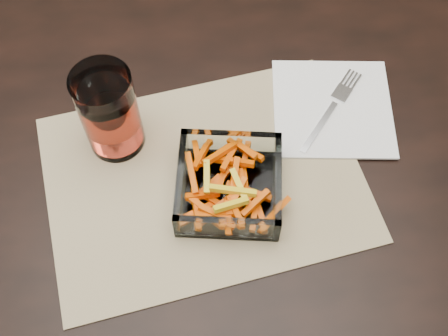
{
  "coord_description": "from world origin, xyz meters",
  "views": [
    {
      "loc": [
        -0.03,
        -0.47,
        1.47
      ],
      "look_at": [
        0.01,
        -0.09,
        0.78
      ],
      "focal_mm": 45.0,
      "sensor_mm": 36.0,
      "label": 1
    }
  ],
  "objects_px": {
    "glass_bowl": "(229,186)",
    "tumbler": "(110,114)",
    "fork": "(332,107)",
    "dining_table": "(210,156)"
  },
  "relations": [
    {
      "from": "tumbler",
      "to": "fork",
      "type": "distance_m",
      "value": 0.34
    },
    {
      "from": "glass_bowl",
      "to": "dining_table",
      "type": "bearing_deg",
      "value": 98.32
    },
    {
      "from": "glass_bowl",
      "to": "tumbler",
      "type": "height_order",
      "value": "tumbler"
    },
    {
      "from": "dining_table",
      "to": "glass_bowl",
      "type": "height_order",
      "value": "glass_bowl"
    },
    {
      "from": "dining_table",
      "to": "fork",
      "type": "relative_size",
      "value": 10.9
    },
    {
      "from": "glass_bowl",
      "to": "fork",
      "type": "xyz_separation_m",
      "value": [
        0.18,
        0.13,
        -0.02
      ]
    },
    {
      "from": "dining_table",
      "to": "glass_bowl",
      "type": "relative_size",
      "value": 9.81
    },
    {
      "from": "tumbler",
      "to": "fork",
      "type": "bearing_deg",
      "value": 2.67
    },
    {
      "from": "glass_bowl",
      "to": "fork",
      "type": "bearing_deg",
      "value": 35.39
    },
    {
      "from": "tumbler",
      "to": "fork",
      "type": "xyz_separation_m",
      "value": [
        0.33,
        0.02,
        -0.06
      ]
    }
  ]
}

